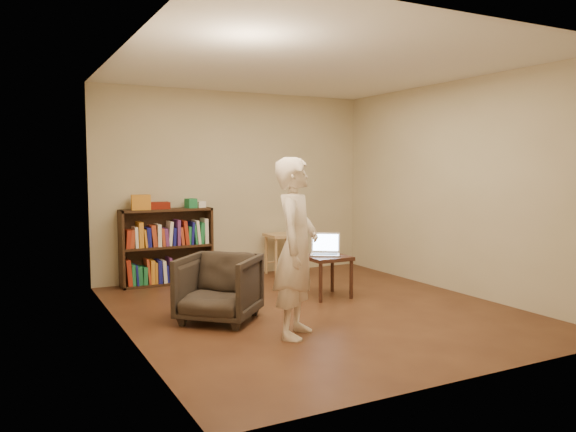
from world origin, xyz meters
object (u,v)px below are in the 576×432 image
stool (281,242)px  side_table (327,263)px  bookshelf (167,251)px  person (296,248)px  laptop (325,250)px  armchair (219,288)px

stool → side_table: bearing=-95.5°
side_table → bookshelf: bearing=132.3°
stool → side_table: stool is taller
stool → side_table: 1.50m
stool → bookshelf: bearing=175.0°
bookshelf → person: person is taller
stool → laptop: bearing=-94.8°
person → side_table: bearing=2.0°
armchair → side_table: bearing=57.7°
side_table → laptop: (0.02, 0.08, 0.14)m
bookshelf → side_table: bearing=-47.7°
laptop → person: bearing=-96.9°
armchair → side_table: size_ratio=1.49×
person → stool: bearing=19.3°
stool → laptop: 1.42m
side_table → armchair: bearing=-165.1°
laptop → person: (-1.08, -1.27, 0.26)m
armchair → side_table: armchair is taller
side_table → person: 1.65m
laptop → person: 1.69m
side_table → person: (-1.06, -1.20, 0.41)m
armchair → laptop: bearing=60.1°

